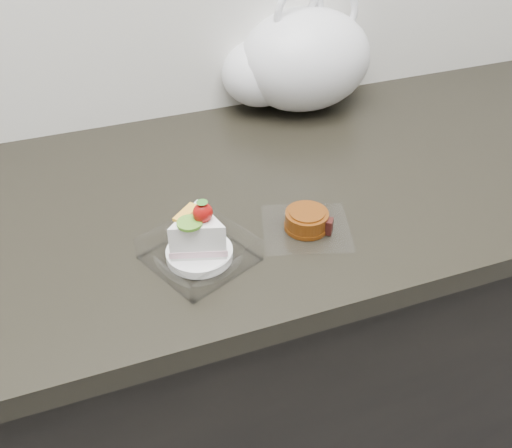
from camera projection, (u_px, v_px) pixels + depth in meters
counter at (194, 367)px, 1.25m from camera, size 2.04×0.64×0.90m
cake_tray at (199, 244)px, 0.84m from camera, size 0.18×0.18×0.11m
mooncake_wrap at (307, 222)px, 0.90m from camera, size 0.17×0.16×0.03m
plastic_bag at (296, 61)px, 1.19m from camera, size 0.32×0.22×0.26m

